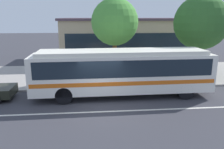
{
  "coord_description": "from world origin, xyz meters",
  "views": [
    {
      "loc": [
        -0.54,
        -12.12,
        4.93
      ],
      "look_at": [
        0.82,
        2.07,
        1.3
      ],
      "focal_mm": 36.77,
      "sensor_mm": 36.0,
      "label": 1
    }
  ],
  "objects_px": {
    "pedestrian_waiting_near_sign": "(84,68)",
    "bus_stop_sign": "(181,61)",
    "street_tree_near_stop": "(115,22)",
    "street_tree_mid_block": "(201,23)",
    "pedestrian_walking_along_curb": "(190,67)",
    "transit_bus": "(123,70)"
  },
  "relations": [
    {
      "from": "pedestrian_waiting_near_sign",
      "to": "street_tree_near_stop",
      "type": "distance_m",
      "value": 4.27
    },
    {
      "from": "pedestrian_waiting_near_sign",
      "to": "street_tree_near_stop",
      "type": "height_order",
      "value": "street_tree_near_stop"
    },
    {
      "from": "street_tree_near_stop",
      "to": "pedestrian_waiting_near_sign",
      "type": "bearing_deg",
      "value": -162.64
    },
    {
      "from": "transit_bus",
      "to": "pedestrian_walking_along_curb",
      "type": "bearing_deg",
      "value": 26.33
    },
    {
      "from": "bus_stop_sign",
      "to": "transit_bus",
      "type": "bearing_deg",
      "value": -155.01
    },
    {
      "from": "street_tree_near_stop",
      "to": "street_tree_mid_block",
      "type": "height_order",
      "value": "street_tree_mid_block"
    },
    {
      "from": "pedestrian_waiting_near_sign",
      "to": "pedestrian_walking_along_curb",
      "type": "height_order",
      "value": "pedestrian_walking_along_curb"
    },
    {
      "from": "transit_bus",
      "to": "bus_stop_sign",
      "type": "relative_size",
      "value": 4.29
    },
    {
      "from": "transit_bus",
      "to": "pedestrian_walking_along_curb",
      "type": "distance_m",
      "value": 6.32
    },
    {
      "from": "transit_bus",
      "to": "bus_stop_sign",
      "type": "height_order",
      "value": "transit_bus"
    },
    {
      "from": "bus_stop_sign",
      "to": "street_tree_near_stop",
      "type": "bearing_deg",
      "value": 156.51
    },
    {
      "from": "pedestrian_walking_along_curb",
      "to": "street_tree_near_stop",
      "type": "distance_m",
      "value": 6.75
    },
    {
      "from": "pedestrian_waiting_near_sign",
      "to": "bus_stop_sign",
      "type": "relative_size",
      "value": 0.63
    },
    {
      "from": "pedestrian_walking_along_curb",
      "to": "street_tree_near_stop",
      "type": "xyz_separation_m",
      "value": [
        -5.69,
        1.36,
        3.37
      ]
    },
    {
      "from": "transit_bus",
      "to": "street_tree_near_stop",
      "type": "xyz_separation_m",
      "value": [
        -0.05,
        4.15,
        2.78
      ]
    },
    {
      "from": "pedestrian_walking_along_curb",
      "to": "street_tree_near_stop",
      "type": "height_order",
      "value": "street_tree_near_stop"
    },
    {
      "from": "pedestrian_walking_along_curb",
      "to": "bus_stop_sign",
      "type": "bearing_deg",
      "value": -148.21
    },
    {
      "from": "transit_bus",
      "to": "street_tree_mid_block",
      "type": "xyz_separation_m",
      "value": [
        6.79,
        4.01,
        2.73
      ]
    },
    {
      "from": "street_tree_near_stop",
      "to": "street_tree_mid_block",
      "type": "bearing_deg",
      "value": -1.18
    },
    {
      "from": "transit_bus",
      "to": "street_tree_near_stop",
      "type": "distance_m",
      "value": 5.0
    },
    {
      "from": "pedestrian_walking_along_curb",
      "to": "street_tree_mid_block",
      "type": "relative_size",
      "value": 0.26
    },
    {
      "from": "pedestrian_waiting_near_sign",
      "to": "bus_stop_sign",
      "type": "height_order",
      "value": "bus_stop_sign"
    }
  ]
}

